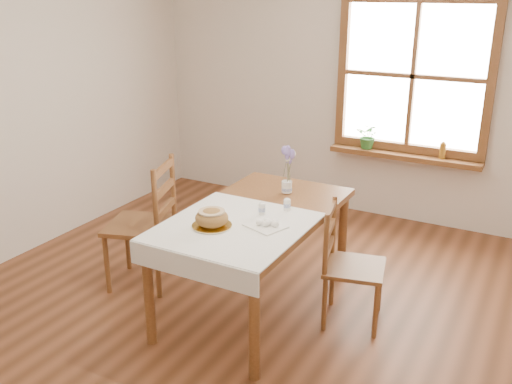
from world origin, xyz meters
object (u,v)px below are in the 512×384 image
dining_table (256,223)px  chair_right (355,266)px  bread_plate (212,226)px  chair_left (140,223)px  flower_vase (287,188)px

dining_table → chair_right: (0.69, 0.15, -0.23)m
dining_table → bread_plate: bearing=-107.0°
chair_left → chair_right: size_ratio=1.19×
dining_table → bread_plate: size_ratio=6.27×
dining_table → chair_left: 0.98m
chair_left → dining_table: bearing=78.4°
dining_table → flower_vase: bearing=87.1°
bread_plate → flower_vase: bearing=80.4°
flower_vase → bread_plate: bearing=-99.6°
dining_table → chair_right: bearing=12.2°
dining_table → chair_right: chair_right is taller
bread_plate → dining_table: bearing=73.0°
dining_table → chair_left: size_ratio=1.56×
chair_right → bread_plate: (-0.81, -0.54, 0.34)m
chair_right → flower_vase: chair_right is taller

